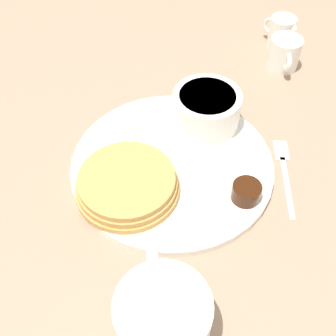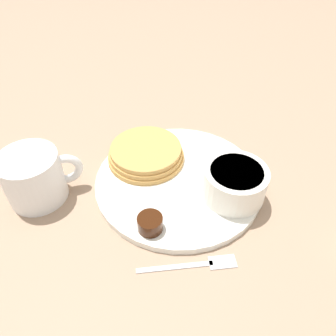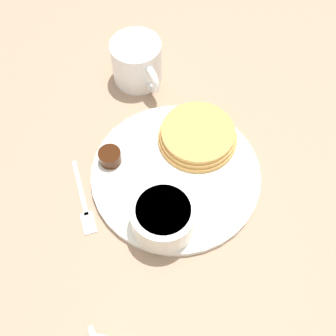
{
  "view_description": "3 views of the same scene",
  "coord_description": "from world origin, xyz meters",
  "views": [
    {
      "loc": [
        0.38,
        0.01,
        0.45
      ],
      "look_at": [
        0.02,
        -0.0,
        0.02
      ],
      "focal_mm": 45.0,
      "sensor_mm": 36.0,
      "label": 1
    },
    {
      "loc": [
        0.06,
        0.38,
        0.4
      ],
      "look_at": [
        0.02,
        -0.01,
        0.03
      ],
      "focal_mm": 35.0,
      "sensor_mm": 36.0,
      "label": 2
    },
    {
      "loc": [
        -0.32,
        0.12,
        0.61
      ],
      "look_at": [
        -0.01,
        0.02,
        0.05
      ],
      "focal_mm": 45.0,
      "sensor_mm": 36.0,
      "label": 3
    }
  ],
  "objects": [
    {
      "name": "butter_ramekin",
      "position": [
        -0.08,
        0.07,
        0.03
      ],
      "size": [
        0.04,
        0.04,
        0.04
      ],
      "color": "white",
      "rests_on": "plate"
    },
    {
      "name": "syrup_cup",
      "position": [
        0.06,
        0.1,
        0.02
      ],
      "size": [
        0.04,
        0.04,
        0.02
      ],
      "color": "#38190A",
      "rests_on": "plate"
    },
    {
      "name": "bowl",
      "position": [
        -0.08,
        0.05,
        0.04
      ],
      "size": [
        0.1,
        0.1,
        0.05
      ],
      "color": "white",
      "rests_on": "plate"
    },
    {
      "name": "fork",
      "position": [
        -0.01,
        0.16,
        0.0
      ],
      "size": [
        0.14,
        0.02,
        0.0
      ],
      "color": "silver",
      "rests_on": "ground_plane"
    },
    {
      "name": "plate",
      "position": [
        0.0,
        0.0,
        0.01
      ],
      "size": [
        0.28,
        0.28,
        0.01
      ],
      "color": "white",
      "rests_on": "ground_plane"
    },
    {
      "name": "ground_plane",
      "position": [
        0.0,
        0.0,
        0.0
      ],
      "size": [
        4.0,
        4.0,
        0.0
      ],
      "primitive_type": "plane",
      "color": "#9E7F66"
    },
    {
      "name": "creamer_pitcher_far",
      "position": [
        -0.3,
        0.18,
        0.03
      ],
      "size": [
        0.05,
        0.05,
        0.06
      ],
      "color": "white",
      "rests_on": "ground_plane"
    },
    {
      "name": "creamer_pitcher_near",
      "position": [
        -0.24,
        0.18,
        0.03
      ],
      "size": [
        0.08,
        0.05,
        0.06
      ],
      "color": "white",
      "rests_on": "ground_plane"
    },
    {
      "name": "coffee_mug",
      "position": [
        0.23,
        -0.0,
        0.04
      ],
      "size": [
        0.12,
        0.09,
        0.08
      ],
      "color": "white",
      "rests_on": "ground_plane"
    },
    {
      "name": "pancake_stack",
      "position": [
        0.05,
        -0.06,
        0.03
      ],
      "size": [
        0.14,
        0.14,
        0.03
      ],
      "color": "tan",
      "rests_on": "plate"
    }
  ]
}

